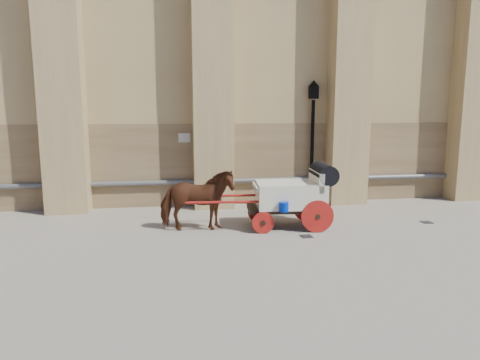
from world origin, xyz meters
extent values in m
plane|color=gray|center=(0.00, 0.00, 0.00)|extent=(90.00, 90.00, 0.00)
cube|color=#8F7551|center=(2.00, 4.15, 1.50)|extent=(44.00, 0.35, 3.00)
cylinder|color=#59595B|center=(2.00, 3.88, 0.90)|extent=(42.00, 0.18, 0.18)
cube|color=beige|center=(-2.00, 3.97, 2.50)|extent=(0.42, 0.04, 0.32)
imported|color=brown|center=(-1.76, 0.62, 0.90)|extent=(2.18, 1.07, 1.80)
cube|color=black|center=(0.91, 0.60, 0.58)|extent=(2.38, 1.23, 0.13)
cube|color=beige|center=(1.02, 0.59, 0.99)|extent=(2.09, 1.46, 0.73)
cube|color=beige|center=(1.80, 0.53, 1.41)|extent=(0.26, 1.32, 0.58)
cube|color=beige|center=(0.13, 0.66, 1.26)|extent=(0.46, 1.18, 0.10)
cylinder|color=black|center=(2.01, 0.51, 1.62)|extent=(0.69, 1.35, 0.59)
cylinder|color=#A41813|center=(1.64, -0.11, 0.47)|extent=(0.94, 0.14, 0.94)
cylinder|color=#A41813|center=(1.75, 1.19, 0.47)|extent=(0.94, 0.14, 0.94)
cylinder|color=#A41813|center=(0.08, 0.02, 0.31)|extent=(0.63, 0.11, 0.63)
cylinder|color=#A41813|center=(0.18, 1.31, 0.31)|extent=(0.63, 0.11, 0.63)
cylinder|color=#A41813|center=(-0.85, 0.27, 0.89)|extent=(2.51, 0.27, 0.07)
cylinder|color=#A41813|center=(-0.77, 1.21, 0.89)|extent=(2.51, 0.27, 0.07)
cylinder|color=#0025B3|center=(0.64, -0.11, 0.78)|extent=(0.27, 0.27, 0.27)
cylinder|color=black|center=(2.72, 3.80, 1.93)|extent=(0.13, 0.13, 3.85)
cone|color=black|center=(2.72, 3.80, 0.19)|extent=(0.39, 0.39, 0.39)
cube|color=black|center=(2.72, 3.80, 4.12)|extent=(0.30, 0.30, 0.45)
cone|color=black|center=(2.72, 3.80, 4.44)|extent=(0.43, 0.43, 0.26)
cube|color=black|center=(1.21, -0.48, 0.01)|extent=(0.33, 0.33, 0.01)
cube|color=black|center=(5.40, 0.43, 0.01)|extent=(0.34, 0.34, 0.01)
camera|label=1|loc=(-2.36, -11.53, 3.46)|focal=32.00mm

